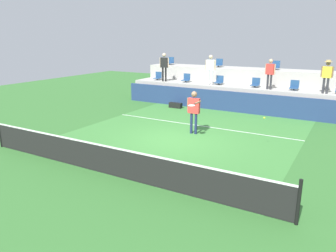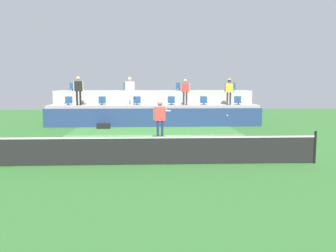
{
  "view_description": "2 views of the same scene",
  "coord_description": "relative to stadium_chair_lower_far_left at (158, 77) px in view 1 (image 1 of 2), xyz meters",
  "views": [
    {
      "loc": [
        5.91,
        -10.84,
        3.96
      ],
      "look_at": [
        0.42,
        -1.32,
        0.94
      ],
      "focal_mm": 34.74,
      "sensor_mm": 36.0,
      "label": 1
    },
    {
      "loc": [
        -0.16,
        -15.45,
        2.65
      ],
      "look_at": [
        0.52,
        -0.78,
        0.87
      ],
      "focal_mm": 38.73,
      "sensor_mm": 36.0,
      "label": 2
    }
  ],
  "objects": [
    {
      "name": "ground_plane",
      "position": [
        5.29,
        -7.23,
        -1.46
      ],
      "size": [
        40.0,
        40.0,
        0.0
      ],
      "primitive_type": "plane",
      "color": "#336B2D"
    },
    {
      "name": "court_inner_paint",
      "position": [
        5.29,
        -6.23,
        -1.46
      ],
      "size": [
        9.0,
        10.0,
        0.01
      ],
      "primitive_type": "cube",
      "color": "#3D7F38",
      "rests_on": "ground_plane"
    },
    {
      "name": "court_service_line",
      "position": [
        5.29,
        -4.83,
        -1.46
      ],
      "size": [
        9.0,
        0.06,
        0.0
      ],
      "primitive_type": "cube",
      "color": "white",
      "rests_on": "ground_plane"
    },
    {
      "name": "tennis_net",
      "position": [
        5.29,
        -11.23,
        -0.97
      ],
      "size": [
        10.48,
        0.08,
        1.07
      ],
      "color": "black",
      "rests_on": "ground_plane"
    },
    {
      "name": "sponsor_backboard",
      "position": [
        5.29,
        -1.23,
        -0.91
      ],
      "size": [
        13.0,
        0.16,
        1.1
      ],
      "primitive_type": "cube",
      "color": "navy",
      "rests_on": "ground_plane"
    },
    {
      "name": "seating_tier_lower",
      "position": [
        5.29,
        0.07,
        -0.84
      ],
      "size": [
        13.0,
        1.8,
        1.25
      ],
      "primitive_type": "cube",
      "color": "#ADAAA3",
      "rests_on": "ground_plane"
    },
    {
      "name": "seating_tier_upper",
      "position": [
        5.29,
        1.87,
        -0.41
      ],
      "size": [
        13.0,
        1.8,
        2.1
      ],
      "primitive_type": "cube",
      "color": "#ADAAA3",
      "rests_on": "ground_plane"
    },
    {
      "name": "stadium_chair_lower_far_left",
      "position": [
        0.0,
        0.0,
        0.0
      ],
      "size": [
        0.44,
        0.4,
        0.52
      ],
      "color": "#2D2D33",
      "rests_on": "seating_tier_lower"
    },
    {
      "name": "stadium_chair_lower_left",
      "position": [
        2.07,
        0.0,
        0.0
      ],
      "size": [
        0.44,
        0.4,
        0.52
      ],
      "color": "#2D2D33",
      "rests_on": "seating_tier_lower"
    },
    {
      "name": "stadium_chair_lower_mid_left",
      "position": [
        4.25,
        0.0,
        0.0
      ],
      "size": [
        0.44,
        0.4,
        0.52
      ],
      "color": "#2D2D33",
      "rests_on": "seating_tier_lower"
    },
    {
      "name": "stadium_chair_lower_mid_right",
      "position": [
        6.39,
        0.0,
        0.0
      ],
      "size": [
        0.44,
        0.4,
        0.52
      ],
      "color": "#2D2D33",
      "rests_on": "seating_tier_lower"
    },
    {
      "name": "stadium_chair_lower_right",
      "position": [
        8.44,
        0.0,
        0.0
      ],
      "size": [
        0.44,
        0.4,
        0.52
      ],
      "color": "#2D2D33",
      "rests_on": "seating_tier_lower"
    },
    {
      "name": "stadium_chair_upper_far_left",
      "position": [
        -0.09,
        1.8,
        0.85
      ],
      "size": [
        0.44,
        0.4,
        0.52
      ],
      "color": "#2D2D33",
      "rests_on": "seating_tier_upper"
    },
    {
      "name": "stadium_chair_upper_left",
      "position": [
        3.48,
        1.8,
        0.85
      ],
      "size": [
        0.44,
        0.4,
        0.52
      ],
      "color": "#2D2D33",
      "rests_on": "seating_tier_upper"
    },
    {
      "name": "stadium_chair_upper_right",
      "position": [
        7.02,
        1.8,
        0.85
      ],
      "size": [
        0.44,
        0.4,
        0.52
      ],
      "color": "#2D2D33",
      "rests_on": "seating_tier_upper"
    },
    {
      "name": "tennis_player",
      "position": [
        5.54,
        -6.13,
        -0.34
      ],
      "size": [
        0.79,
        1.22,
        1.81
      ],
      "color": "navy",
      "rests_on": "ground_plane"
    },
    {
      "name": "spectator_leaning_on_rail",
      "position": [
        0.71,
        -0.38,
        0.85
      ],
      "size": [
        0.61,
        0.27,
        1.75
      ],
      "color": "black",
      "rests_on": "seating_tier_lower"
    },
    {
      "name": "spectator_in_white",
      "position": [
        3.83,
        -0.38,
        0.82
      ],
      "size": [
        0.6,
        0.27,
        1.72
      ],
      "color": "white",
      "rests_on": "seating_tier_lower"
    },
    {
      "name": "spectator_in_grey",
      "position": [
        7.22,
        -0.38,
        0.74
      ],
      "size": [
        0.57,
        0.27,
        1.6
      ],
      "color": "#2D2D33",
      "rests_on": "seating_tier_lower"
    },
    {
      "name": "spectator_with_hat",
      "position": [
        9.95,
        -0.38,
        0.78
      ],
      "size": [
        0.56,
        0.4,
        1.64
      ],
      "color": "#2D2D33",
      "rests_on": "seating_tier_lower"
    },
    {
      "name": "tennis_ball",
      "position": [
        8.55,
        -6.6,
        -0.29
      ],
      "size": [
        0.07,
        0.07,
        0.07
      ],
      "color": "#CCE033"
    },
    {
      "name": "equipment_bag",
      "position": [
        2.38,
        -1.93,
        -1.31
      ],
      "size": [
        0.76,
        0.28,
        0.3
      ],
      "primitive_type": "cube",
      "color": "black",
      "rests_on": "ground_plane"
    }
  ]
}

